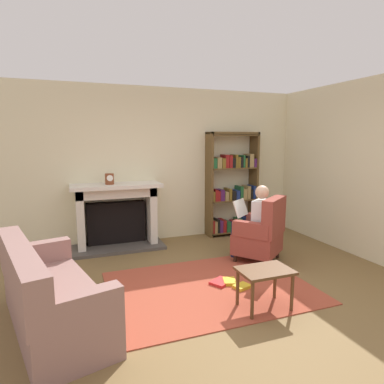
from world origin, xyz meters
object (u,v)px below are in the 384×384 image
at_px(fireplace, 117,213).
at_px(sofa_floral, 48,297).
at_px(armchair_reading, 262,233).
at_px(bookshelf, 233,187).
at_px(side_table, 265,276).
at_px(seated_reader, 255,219).
at_px(mantel_clock, 109,179).

xyz_separation_m(fireplace, sofa_floral, (-0.95, -2.27, -0.25)).
bearing_deg(fireplace, armchair_reading, -36.45).
height_order(bookshelf, sofa_floral, bookshelf).
distance_m(fireplace, side_table, 2.92).
xyz_separation_m(bookshelf, armchair_reading, (-0.25, -1.46, -0.49)).
xyz_separation_m(armchair_reading, seated_reader, (-0.07, 0.09, 0.20)).
bearing_deg(seated_reader, armchair_reading, 90.00).
height_order(fireplace, bookshelf, bookshelf).
xyz_separation_m(mantel_clock, seated_reader, (1.96, -1.23, -0.55)).
bearing_deg(seated_reader, side_table, 25.02).
relative_size(fireplace, seated_reader, 1.30).
distance_m(fireplace, armchair_reading, 2.40).
xyz_separation_m(armchair_reading, sofa_floral, (-2.87, -0.85, -0.10)).
distance_m(sofa_floral, side_table, 2.17).
relative_size(mantel_clock, seated_reader, 0.15).
bearing_deg(armchair_reading, fireplace, -74.77).
bearing_deg(bookshelf, fireplace, -179.10).
relative_size(bookshelf, sofa_floral, 1.06).
xyz_separation_m(mantel_clock, side_table, (1.29, -2.56, -0.80)).
bearing_deg(side_table, armchair_reading, 59.13).
distance_m(fireplace, bookshelf, 2.20).
xyz_separation_m(mantel_clock, sofa_floral, (-0.84, -2.17, -0.85)).
xyz_separation_m(fireplace, side_table, (1.18, -2.66, -0.20)).
bearing_deg(bookshelf, seated_reader, -103.48).
xyz_separation_m(mantel_clock, bookshelf, (2.28, 0.14, -0.26)).
distance_m(bookshelf, armchair_reading, 1.55).
xyz_separation_m(armchair_reading, side_table, (-0.74, -1.24, -0.05)).
bearing_deg(sofa_floral, fireplace, -37.34).
xyz_separation_m(fireplace, bookshelf, (2.18, 0.03, 0.33)).
bearing_deg(mantel_clock, bookshelf, 3.40).
bearing_deg(seated_reader, bookshelf, -141.80).
bearing_deg(mantel_clock, sofa_floral, -111.25).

